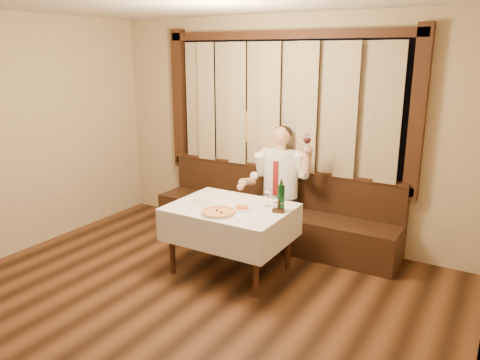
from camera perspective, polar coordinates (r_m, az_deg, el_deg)
The scene contains 10 objects.
room at distance 4.25m, azimuth -6.41°, elevation 3.64°, with size 5.01×6.01×2.81m.
banquette at distance 6.01m, azimuth 4.01°, elevation -4.55°, with size 3.20×0.61×0.94m.
dining_table at distance 5.05m, azimuth -1.16°, elevation -4.34°, with size 1.27×0.97×0.76m.
pizza at distance 4.78m, azimuth -2.65°, elevation -3.97°, with size 0.37×0.37×0.04m.
pasta_red at distance 4.91m, azimuth 0.22°, elevation -3.23°, with size 0.23×0.23×0.08m.
pasta_cream at distance 5.14m, azimuth -4.73°, elevation -2.41°, with size 0.25×0.25×0.08m.
green_bottle at distance 4.85m, azimuth 5.02°, elevation -2.14°, with size 0.07×0.07×0.34m.
table_wine_glass at distance 4.98m, azimuth 3.30°, elevation -1.80°, with size 0.07×0.07×0.18m.
cruet_caddy at distance 4.83m, azimuth 4.70°, elevation -3.43°, with size 0.13×0.09×0.13m.
seated_man at distance 5.72m, azimuth 4.70°, elevation 0.16°, with size 0.84×0.63×1.50m.
Camera 1 is at (2.51, -2.34, 2.35)m, focal length 35.00 mm.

